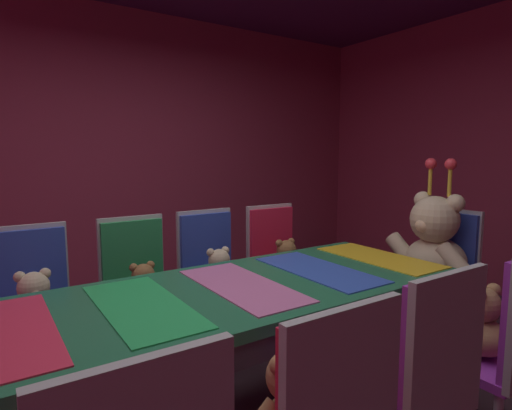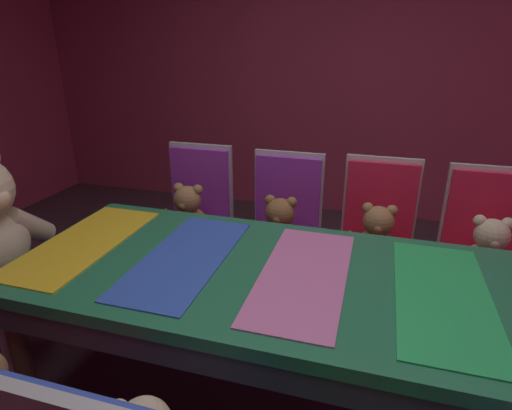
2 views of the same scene
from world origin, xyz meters
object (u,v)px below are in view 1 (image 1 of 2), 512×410
(teddy_right_1, at_px, (290,405))
(throne_chair, at_px, (445,264))
(chair_left_2, at_px, (210,266))
(chair_right_2, at_px, (424,372))
(teddy_right_3, at_px, (479,325))
(teddy_left_0, at_px, (35,305))
(teddy_right_2, at_px, (391,356))
(chair_left_3, at_px, (275,256))
(teddy_left_1, at_px, (144,289))
(chair_left_0, at_px, (32,296))
(banquet_table, at_px, (242,303))
(teddy_left_2, at_px, (220,273))
(chair_left_1, at_px, (136,280))
(king_teddy_bear, at_px, (432,247))
(teddy_left_3, at_px, (287,262))

(teddy_right_1, relative_size, throne_chair, 0.35)
(throne_chair, bearing_deg, chair_left_2, -31.06)
(teddy_right_1, height_order, chair_right_2, chair_right_2)
(teddy_right_1, relative_size, teddy_right_3, 0.98)
(teddy_left_0, height_order, teddy_right_2, teddy_right_2)
(chair_left_2, relative_size, teddy_right_2, 2.85)
(teddy_left_0, relative_size, chair_left_3, 0.34)
(teddy_right_2, bearing_deg, chair_left_3, -20.17)
(teddy_right_1, distance_m, throne_chair, 2.10)
(teddy_right_1, bearing_deg, chair_right_2, -102.10)
(teddy_left_1, distance_m, teddy_right_1, 1.42)
(chair_left_3, bearing_deg, chair_left_0, -90.42)
(teddy_left_0, distance_m, throne_chair, 2.63)
(banquet_table, distance_m, teddy_right_2, 0.73)
(teddy_left_2, height_order, teddy_right_3, teddy_right_3)
(teddy_left_1, xyz_separation_m, chair_left_2, (-0.16, 0.52, 0.02))
(teddy_left_0, distance_m, teddy_right_2, 1.77)
(chair_left_3, xyz_separation_m, teddy_right_1, (1.56, -1.08, 0.00))
(teddy_right_1, bearing_deg, chair_left_1, -0.47)
(teddy_left_0, height_order, king_teddy_bear, king_teddy_bear)
(teddy_left_1, distance_m, king_teddy_bear, 1.93)
(throne_chair, bearing_deg, teddy_left_3, -38.27)
(teddy_left_3, distance_m, chair_right_2, 1.63)
(chair_right_2, bearing_deg, teddy_right_3, -78.74)
(teddy_left_2, bearing_deg, chair_left_1, -103.52)
(throne_chair, distance_m, king_teddy_bear, 0.22)
(banquet_table, height_order, chair_right_2, chair_right_2)
(chair_left_3, bearing_deg, teddy_right_3, 0.37)
(teddy_left_1, distance_m, teddy_left_2, 0.52)
(teddy_left_0, relative_size, king_teddy_bear, 0.38)
(chair_left_3, height_order, teddy_right_2, chair_left_3)
(chair_left_0, bearing_deg, teddy_left_2, 82.94)
(chair_left_2, bearing_deg, teddy_right_1, -18.70)
(banquet_table, relative_size, teddy_right_2, 6.72)
(teddy_right_2, relative_size, teddy_right_3, 0.98)
(teddy_left_3, bearing_deg, throne_chair, 51.73)
(chair_left_1, relative_size, teddy_right_2, 2.85)
(chair_left_1, relative_size, teddy_left_2, 3.15)
(chair_left_1, bearing_deg, chair_left_3, 89.91)
(teddy_left_0, relative_size, chair_left_1, 0.34)
(teddy_left_2, distance_m, teddy_left_3, 0.55)
(teddy_left_2, xyz_separation_m, chair_right_2, (1.55, -0.01, 0.01))
(teddy_left_1, height_order, chair_right_2, chair_right_2)
(king_teddy_bear, bearing_deg, banquet_table, -0.00)
(chair_left_1, bearing_deg, teddy_right_2, 18.48)
(teddy_left_2, height_order, teddy_right_2, teddy_right_2)
(teddy_left_0, xyz_separation_m, teddy_left_3, (0.01, 1.65, -0.01))
(teddy_left_1, xyz_separation_m, teddy_right_1, (1.42, -0.01, 0.02))
(banquet_table, distance_m, chair_left_1, 0.88)
(teddy_left_0, relative_size, teddy_left_1, 1.15)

